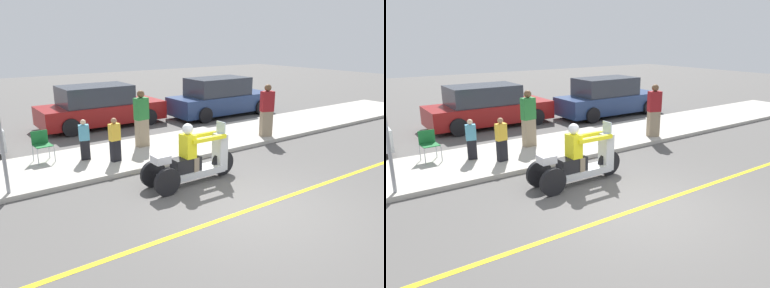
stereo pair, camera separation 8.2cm
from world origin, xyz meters
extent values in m
plane|color=#565451|center=(0.00, 0.00, 0.00)|extent=(60.00, 60.00, 0.00)
cube|color=gold|center=(-0.24, 0.00, 0.00)|extent=(24.00, 0.12, 0.01)
cube|color=#B2ADA3|center=(0.00, 4.60, 0.06)|extent=(28.00, 2.80, 0.12)
cylinder|color=black|center=(0.70, 1.88, 0.32)|extent=(0.64, 0.10, 0.64)
cylinder|color=black|center=(-1.13, 1.56, 0.32)|extent=(0.64, 0.10, 0.64)
cylinder|color=black|center=(-1.13, 2.19, 0.32)|extent=(0.64, 0.10, 0.64)
cube|color=silver|center=(-0.24, 1.88, 0.26)|extent=(1.71, 0.44, 0.16)
cube|color=black|center=(-0.42, 1.88, 0.50)|extent=(0.68, 0.35, 0.34)
cube|color=silver|center=(0.60, 1.88, 0.64)|extent=(0.24, 0.35, 0.92)
cube|color=silver|center=(0.62, 1.88, 1.25)|extent=(0.03, 0.32, 0.30)
cube|color=silver|center=(-1.10, 1.88, 0.76)|extent=(0.36, 0.35, 0.18)
cube|color=yellow|center=(-0.37, 1.88, 0.95)|extent=(0.26, 0.38, 0.55)
sphere|color=white|center=(-0.37, 1.88, 1.35)|extent=(0.26, 0.26, 0.26)
cube|color=gray|center=(-0.24, 1.76, 0.50)|extent=(0.14, 0.14, 0.34)
cube|color=gray|center=(-0.24, 2.00, 0.50)|extent=(0.14, 0.14, 0.34)
cube|color=yellow|center=(0.12, 1.68, 1.09)|extent=(0.97, 0.09, 0.09)
cube|color=yellow|center=(0.12, 2.08, 1.09)|extent=(0.97, 0.09, 0.09)
cube|color=gray|center=(0.07, 5.00, 0.54)|extent=(0.40, 0.29, 0.84)
cube|color=#267233|center=(0.07, 5.00, 1.29)|extent=(0.44, 0.30, 0.67)
sphere|color=brown|center=(0.07, 5.00, 1.74)|extent=(0.23, 0.23, 0.23)
cube|color=black|center=(-1.21, 4.13, 0.41)|extent=(0.28, 0.21, 0.58)
cube|color=gold|center=(-1.21, 4.13, 0.93)|extent=(0.31, 0.21, 0.46)
sphere|color=#9E704C|center=(-1.21, 4.13, 1.24)|extent=(0.16, 0.16, 0.16)
cube|color=black|center=(-1.83, 4.74, 0.39)|extent=(0.27, 0.21, 0.55)
cube|color=#4C99B7|center=(-1.83, 4.74, 0.88)|extent=(0.30, 0.21, 0.43)
sphere|color=beige|center=(-1.83, 4.74, 1.18)|extent=(0.15, 0.15, 0.15)
cube|color=gray|center=(4.09, 3.67, 0.55)|extent=(0.44, 0.36, 0.85)
cube|color=maroon|center=(4.09, 3.67, 1.31)|extent=(0.48, 0.38, 0.68)
sphere|color=brown|center=(4.09, 3.67, 1.77)|extent=(0.23, 0.23, 0.23)
cylinder|color=#A5A8AD|center=(-3.02, 4.99, 0.34)|extent=(0.02, 0.02, 0.44)
cylinder|color=#A5A8AD|center=(-2.58, 5.02, 0.34)|extent=(0.02, 0.02, 0.44)
cylinder|color=#A5A8AD|center=(-3.05, 5.43, 0.34)|extent=(0.02, 0.02, 0.44)
cylinder|color=#A5A8AD|center=(-2.61, 5.46, 0.34)|extent=(0.02, 0.02, 0.44)
cube|color=#19662D|center=(-2.82, 5.22, 0.57)|extent=(0.47, 0.47, 0.02)
cube|color=#19662D|center=(-2.83, 5.44, 0.75)|extent=(0.44, 0.05, 0.38)
cube|color=maroon|center=(0.33, 8.82, 0.53)|extent=(4.77, 1.90, 0.71)
cube|color=#2D333D|center=(0.09, 8.82, 1.24)|extent=(2.62, 1.71, 0.72)
cylinder|color=black|center=(1.88, 7.87, 0.32)|extent=(0.64, 0.22, 0.64)
cylinder|color=black|center=(1.88, 9.77, 0.32)|extent=(0.64, 0.22, 0.64)
cylinder|color=black|center=(-1.22, 7.87, 0.32)|extent=(0.64, 0.22, 0.64)
cylinder|color=black|center=(-1.22, 9.77, 0.32)|extent=(0.64, 0.22, 0.64)
cube|color=navy|center=(5.48, 7.72, 0.55)|extent=(4.84, 1.71, 0.75)
cube|color=#2D333D|center=(5.24, 7.72, 1.30)|extent=(2.66, 1.54, 0.75)
cylinder|color=black|center=(7.06, 6.87, 0.32)|extent=(0.64, 0.22, 0.64)
cylinder|color=black|center=(7.06, 8.58, 0.32)|extent=(0.64, 0.22, 0.64)
cylinder|color=black|center=(3.91, 6.87, 0.32)|extent=(0.64, 0.22, 0.64)
cylinder|color=black|center=(3.91, 8.58, 0.32)|extent=(0.64, 0.22, 0.64)
cylinder|color=gray|center=(-4.02, 3.45, 1.22)|extent=(0.08, 0.08, 2.20)
camera|label=1|loc=(-5.08, -5.01, 3.41)|focal=35.00mm
camera|label=2|loc=(-5.02, -5.06, 3.41)|focal=35.00mm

